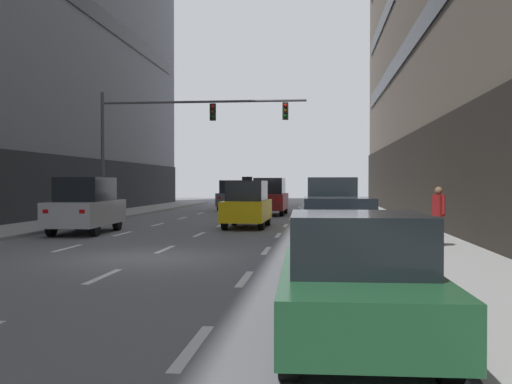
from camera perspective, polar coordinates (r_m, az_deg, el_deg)
ground_plane at (r=15.71m, az=-10.75°, el=-6.35°), size 120.00×120.00×0.00m
sidewalk_right at (r=15.35m, az=17.85°, el=-6.28°), size 3.20×80.00×0.14m
lane_stripe_l1_s4 at (r=18.62m, az=-17.90°, el=-5.22°), size 0.16×2.00×0.01m
lane_stripe_l1_s5 at (r=23.25m, az=-12.87°, el=-3.98°), size 0.16×2.00×0.01m
lane_stripe_l1_s6 at (r=28.01m, az=-9.54°, el=-3.13°), size 0.16×2.00×0.01m
lane_stripe_l1_s7 at (r=32.85m, az=-7.19°, el=-2.53°), size 0.16×2.00×0.01m
lane_stripe_l1_s8 at (r=37.72m, az=-5.44°, el=-2.08°), size 0.16×2.00×0.01m
lane_stripe_l1_s9 at (r=42.63m, az=-4.09°, el=-1.73°), size 0.16×2.00×0.01m
lane_stripe_l1_s10 at (r=47.55m, az=-3.03°, el=-1.45°), size 0.16×2.00×0.01m
lane_stripe_l2_s3 at (r=12.89m, az=-14.66°, el=-7.94°), size 0.16×2.00×0.01m
lane_stripe_l2_s4 at (r=17.61m, az=-8.86°, el=-5.54°), size 0.16×2.00×0.01m
lane_stripe_l2_s5 at (r=22.46m, az=-5.55°, el=-4.13°), size 0.16×2.00×0.01m
lane_stripe_l2_s6 at (r=27.36m, az=-3.44°, el=-3.22°), size 0.16×2.00×0.01m
lane_stripe_l2_s7 at (r=32.29m, az=-1.96°, el=-2.58°), size 0.16×2.00×0.01m
lane_stripe_l2_s8 at (r=37.24m, az=-0.88°, el=-2.11°), size 0.16×2.00×0.01m
lane_stripe_l2_s9 at (r=42.20m, az=-0.06°, el=-1.76°), size 0.16×2.00×0.01m
lane_stripe_l2_s10 at (r=47.17m, az=0.59°, el=-1.47°), size 0.16×2.00×0.01m
lane_stripe_l3_s2 at (r=7.34m, az=-6.16°, el=-14.74°), size 0.16×2.00×0.01m
lane_stripe_l3_s3 at (r=12.17m, az=-1.10°, el=-8.44°), size 0.16×2.00×0.01m
lane_stripe_l3_s4 at (r=17.09m, az=1.01°, el=-5.73°), size 0.16×2.00×0.01m
lane_stripe_l3_s5 at (r=22.05m, az=2.17°, el=-4.22°), size 0.16×2.00×0.01m
lane_stripe_l3_s6 at (r=27.02m, az=2.90°, el=-3.27°), size 0.16×2.00×0.01m
lane_stripe_l3_s7 at (r=32.01m, az=3.40°, el=-2.62°), size 0.16×2.00×0.01m
lane_stripe_l3_s8 at (r=36.99m, az=3.76°, el=-2.14°), size 0.16×2.00×0.01m
lane_stripe_l3_s9 at (r=41.98m, az=4.04°, el=-1.77°), size 0.16×2.00×0.01m
lane_stripe_l3_s10 at (r=46.97m, az=4.26°, el=-1.48°), size 0.16×2.00×0.01m
car_driving_0 at (r=42.19m, az=-2.24°, el=-0.32°), size 1.87×4.42×2.14m
car_driving_1 at (r=23.82m, az=-16.23°, el=-1.26°), size 2.09×4.59×2.18m
taxi_driving_2 at (r=25.73m, az=-0.87°, el=-1.20°), size 1.85×4.29×2.24m
car_driving_3 at (r=35.70m, az=1.36°, el=-0.45°), size 2.03×4.70×2.26m
car_parked_0 at (r=7.29m, az=9.77°, el=-8.47°), size 1.92×4.36×1.62m
car_parked_1 at (r=13.85m, az=8.01°, el=-3.96°), size 1.92×4.41×1.64m
car_parked_2 at (r=20.54m, az=7.39°, el=-1.62°), size 1.88×4.46×2.16m
traffic_signal_0 at (r=29.87m, az=-8.06°, el=6.26°), size 10.46×0.35×6.43m
pedestrian_0 at (r=17.70m, az=17.35°, el=-1.84°), size 0.34×0.48×1.72m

